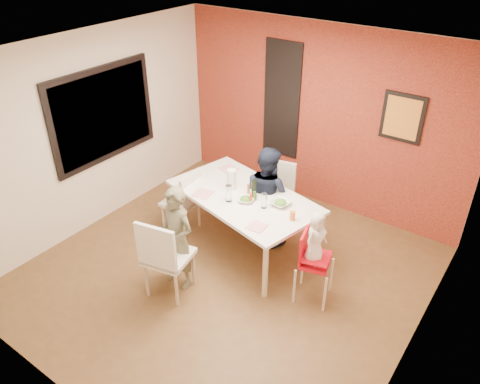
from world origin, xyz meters
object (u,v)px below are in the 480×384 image
Objects in this scene: high_chair at (312,260)px; child_near at (177,239)px; chair_near at (164,255)px; toddler at (316,238)px; dining_table at (244,200)px; chair_far at (275,194)px; wine_bottle at (254,190)px; paper_towel_roll at (232,179)px; child_far at (267,195)px; chair_left at (185,199)px.

child_near is (-1.39, -0.70, 0.12)m from high_chair.
child_near is at bearing -97.45° from chair_near.
toddler is (1.42, 0.71, 0.19)m from child_near.
dining_table is at bearing 59.78° from high_chair.
chair_far is at bearing 79.10° from dining_table.
paper_towel_roll is at bearing 173.66° from wine_bottle.
high_chair is 1.26m from child_far.
chair_far is at bearing 94.29° from wine_bottle.
paper_towel_roll is at bearing 168.89° from dining_table.
chair_left is 1.47× the size of toddler.
chair_left is at bearing -170.49° from wine_bottle.
child_near is at bearing 31.89° from chair_left.
chair_near is 1.04× the size of chair_far.
chair_near is 1.68m from child_far.
toddler reaches higher than dining_table.
high_chair is 0.31m from toddler.
chair_left reaches higher than dining_table.
child_far is at bearing 68.17° from toddler.
child_far is at bearing 68.83° from dining_table.
child_near is at bearing 86.88° from child_far.
toddler is at bearing -14.61° from paper_towel_roll.
child_far is at bearing -113.05° from chair_near.
chair_far is 1.25m from chair_left.
toddler is at bearing -17.48° from wine_bottle.
child_far reaches higher than high_chair.
paper_towel_roll is (-1.40, 0.38, 0.41)m from high_chair.
chair_near is 1.18× the size of high_chair.
paper_towel_roll is at bearing 60.53° from high_chair.
wine_bottle is 0.38m from paper_towel_roll.
toddler is 2.51× the size of wine_bottle.
chair_left is at bearing -168.84° from dining_table.
dining_table is 0.63m from chair_far.
wine_bottle reaches higher than chair_near.
chair_near reaches higher than dining_table.
high_chair is at bearing -53.77° from chair_far.
paper_towel_roll is at bearing 93.21° from child_near.
paper_towel_roll reaches higher than high_chair.
dining_table is 2.01× the size of chair_near.
child_far is (1.00, 0.52, 0.16)m from chair_left.
chair_near is at bearing 135.23° from toddler.
dining_table is 0.26m from wine_bottle.
chair_far is at bearing -111.02° from chair_near.
chair_near is 1.68m from high_chair.
child_far is 0.54m from paper_towel_roll.
chair_far is 1.46m from toddler.
child_near is (-0.21, -1.04, -0.08)m from dining_table.
child_near reaches higher than chair_far.
toddler is (2.07, -0.16, 0.33)m from chair_left.
child_near is 4.78× the size of paper_towel_roll.
chair_far is at bearing 58.89° from paper_towel_roll.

